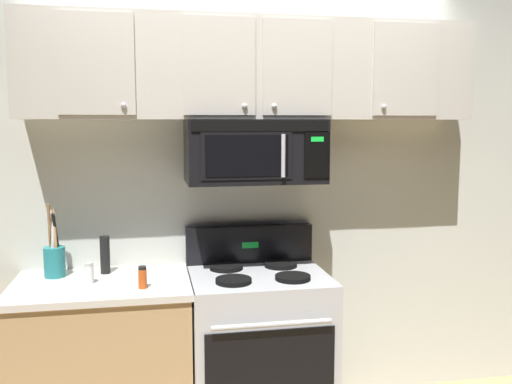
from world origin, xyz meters
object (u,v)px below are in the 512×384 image
Objects in this scene: over_range_microwave at (254,151)px; stove_range at (258,349)px; salt_shaker at (89,273)px; pepper_mill at (105,255)px; utensil_crock_teal at (54,258)px; spice_jar at (143,277)px.

stove_range is at bearing -89.86° from over_range_microwave.
stove_range reaches higher than salt_shaker.
over_range_microwave is at bearing -4.27° from pepper_mill.
utensil_crock_teal is 1.93× the size of pepper_mill.
salt_shaker is at bearing -40.35° from utensil_crock_teal.
utensil_crock_teal is at bearing 171.84° from stove_range.
utensil_crock_teal reaches higher than salt_shaker.
stove_range is 5.34× the size of pepper_mill.
salt_shaker is at bearing -179.38° from stove_range.
pepper_mill is (-0.83, 0.18, 0.54)m from stove_range.
stove_range is 10.37× the size of salt_shaker.
salt_shaker is 0.52× the size of pepper_mill.
spice_jar is at bearing -156.68° from over_range_microwave.
utensil_crock_teal is 0.57m from spice_jar.
over_range_microwave reaches higher than stove_range.
over_range_microwave is (-0.00, 0.12, 1.11)m from stove_range.
utensil_crock_teal is at bearing -175.35° from pepper_mill.
stove_range is at bearing 0.62° from salt_shaker.
over_range_microwave reaches higher than pepper_mill.
stove_range is 1.47× the size of over_range_microwave.
stove_range is 1.02m from salt_shaker.
pepper_mill is at bearing 175.73° from over_range_microwave.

